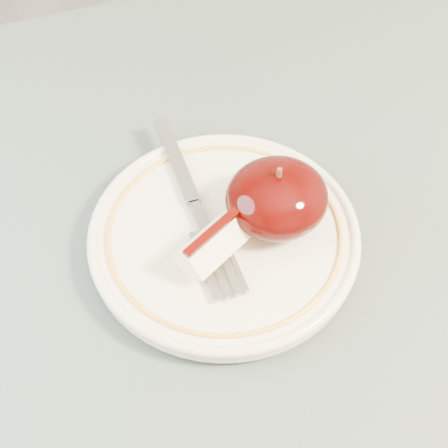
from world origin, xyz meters
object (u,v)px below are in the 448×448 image
object	(u,v)px
table	(282,363)
plate	(224,235)
apple_half	(277,198)
fork	(194,204)

from	to	relation	value
table	plate	bearing A→B (deg)	107.61
apple_half	fork	size ratio (longest dim) A/B	0.41
table	apple_half	distance (m)	0.15
table	fork	distance (m)	0.16
table	fork	xyz separation A→B (m)	(-0.04, 0.11, 0.11)
plate	apple_half	xyz separation A→B (m)	(0.04, -0.00, 0.03)
plate	fork	size ratio (longest dim) A/B	1.10
apple_half	fork	bearing A→B (deg)	150.39
table	apple_half	size ratio (longest dim) A/B	10.93
apple_half	fork	xyz separation A→B (m)	(-0.06, 0.03, -0.02)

